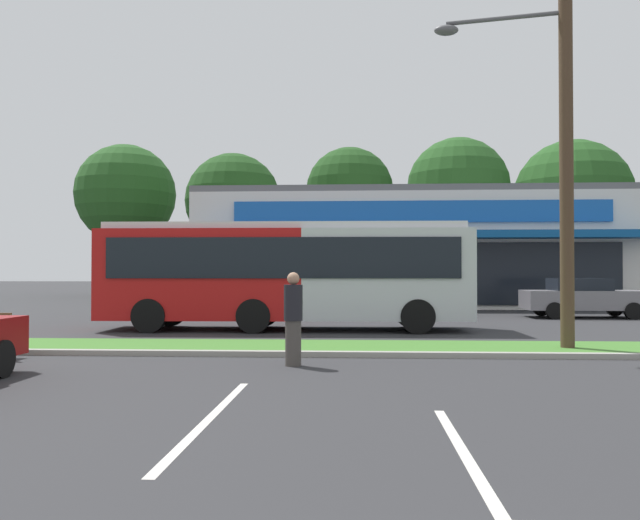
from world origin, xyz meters
TOP-DOWN VIEW (x-y plane):
  - grass_median at (0.00, 14.00)m, footprint 56.00×2.20m
  - curb_lip at (0.00, 12.78)m, footprint 56.00×0.24m
  - parking_stripe_0 at (-2.59, 7.06)m, footprint 0.12×4.80m
  - parking_stripe_1 at (0.25, 5.19)m, footprint 0.12×4.80m
  - storefront_building at (2.19, 35.89)m, footprint 22.10×13.12m
  - tree_far_left at (-18.12, 47.08)m, footprint 7.44×7.44m
  - tree_left at (-9.05, 42.22)m, footprint 6.34×6.34m
  - tree_mid_left at (-1.31, 45.70)m, footprint 6.25×6.25m
  - tree_mid at (6.48, 46.36)m, footprint 7.31×7.31m
  - tree_mid_right at (14.36, 45.76)m, footprint 8.17×8.17m
  - utility_pole at (3.69, 13.81)m, footprint 3.14×2.38m
  - city_bus at (-2.97, 19.09)m, footprint 11.23×2.82m
  - car_0 at (8.02, 25.04)m, footprint 4.66×1.98m
  - car_3 at (1.01, 25.78)m, footprint 4.78×1.94m
  - pedestrian_near_bench at (-2.00, 11.46)m, footprint 0.36×0.36m

SIDE VIEW (x-z plane):
  - parking_stripe_0 at x=-2.59m, z-range 0.00..0.01m
  - parking_stripe_1 at x=0.25m, z-range 0.00..0.01m
  - grass_median at x=0.00m, z-range 0.00..0.12m
  - curb_lip at x=0.00m, z-range 0.00..0.12m
  - car_3 at x=1.01m, z-range 0.04..1.41m
  - car_0 at x=8.02m, z-range 0.03..1.55m
  - pedestrian_near_bench at x=-2.00m, z-range 0.00..1.78m
  - city_bus at x=-2.97m, z-range 0.14..3.39m
  - storefront_building at x=2.19m, z-range 0.00..5.94m
  - utility_pole at x=3.69m, z-range 0.35..10.82m
  - tree_left at x=-9.05m, z-range 1.66..11.35m
  - tree_mid_right at x=14.36m, z-range 1.43..12.48m
  - tree_mid_left at x=-1.31m, z-range 2.20..12.87m
  - tree_far_left at x=-18.12m, z-range 1.93..13.26m
  - tree_mid at x=6.48m, z-range 2.04..13.45m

